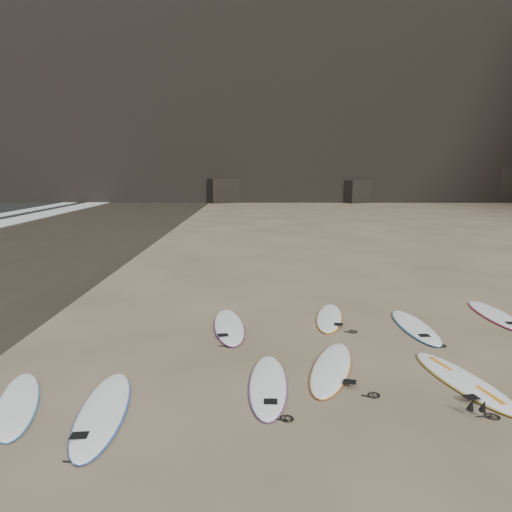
{
  "coord_description": "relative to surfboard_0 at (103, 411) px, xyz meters",
  "views": [
    {
      "loc": [
        -2.19,
        -7.89,
        3.46
      ],
      "look_at": [
        -2.19,
        3.31,
        1.5
      ],
      "focal_mm": 35.0,
      "sensor_mm": 36.0,
      "label": 1
    }
  ],
  "objects": [
    {
      "name": "surfboard_6",
      "position": [
        3.91,
        4.58,
        -0.01
      ],
      "size": [
        0.96,
        2.37,
        0.08
      ],
      "primitive_type": "ellipsoid",
      "rotation": [
        0.0,
        0.0,
        -0.18
      ],
      "color": "white",
      "rests_on": "ground"
    },
    {
      "name": "surfboard_5",
      "position": [
        1.6,
        3.92,
        -0.0
      ],
      "size": [
        0.92,
        2.65,
        0.09
      ],
      "primitive_type": "ellipsoid",
      "rotation": [
        0.0,
        0.0,
        0.12
      ],
      "color": "white",
      "rests_on": "ground"
    },
    {
      "name": "surfboard_0",
      "position": [
        0.0,
        0.0,
        0.0
      ],
      "size": [
        0.89,
        2.71,
        0.1
      ],
      "primitive_type": "ellipsoid",
      "rotation": [
        0.0,
        0.0,
        0.1
      ],
      "color": "white",
      "rests_on": "ground"
    },
    {
      "name": "headland",
      "position": [
        28.23,
        50.03,
        20.98
      ],
      "size": [
        170.0,
        101.0,
        63.47
      ],
      "color": "black",
      "rests_on": "ground"
    },
    {
      "name": "surfboard_11",
      "position": [
        -1.34,
        0.25,
        -0.01
      ],
      "size": [
        1.28,
        2.36,
        0.08
      ],
      "primitive_type": "ellipsoid",
      "rotation": [
        0.0,
        0.0,
        0.33
      ],
      "color": "white",
      "rests_on": "ground"
    },
    {
      "name": "surfboard_3",
      "position": [
        5.6,
        1.05,
        -0.0
      ],
      "size": [
        1.21,
        2.64,
        0.09
      ],
      "primitive_type": "ellipsoid",
      "rotation": [
        0.0,
        0.0,
        0.24
      ],
      "color": "white",
      "rests_on": "ground"
    },
    {
      "name": "surfboard_7",
      "position": [
        5.7,
        3.88,
        -0.0
      ],
      "size": [
        0.72,
        2.55,
        0.09
      ],
      "primitive_type": "ellipsoid",
      "rotation": [
        0.0,
        0.0,
        0.05
      ],
      "color": "white",
      "rests_on": "ground"
    },
    {
      "name": "ground",
      "position": [
        4.38,
        1.25,
        -0.05
      ],
      "size": [
        240.0,
        240.0,
        0.0
      ],
      "primitive_type": "plane",
      "color": "#897559",
      "rests_on": "ground"
    },
    {
      "name": "surfboard_8",
      "position": [
        7.89,
        4.73,
        -0.0
      ],
      "size": [
        0.66,
        2.59,
        0.09
      ],
      "primitive_type": "ellipsoid",
      "rotation": [
        0.0,
        0.0,
        0.02
      ],
      "color": "white",
      "rests_on": "ground"
    },
    {
      "name": "surfboard_1",
      "position": [
        2.39,
        0.91,
        -0.0
      ],
      "size": [
        0.67,
        2.47,
        0.09
      ],
      "primitive_type": "ellipsoid",
      "rotation": [
        0.0,
        0.0,
        -0.03
      ],
      "color": "white",
      "rests_on": "ground"
    },
    {
      "name": "surfboard_2",
      "position": [
        3.51,
        1.59,
        -0.0
      ],
      "size": [
        1.28,
        2.6,
        0.09
      ],
      "primitive_type": "ellipsoid",
      "rotation": [
        0.0,
        0.0,
        -0.28
      ],
      "color": "white",
      "rests_on": "ground"
    }
  ]
}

